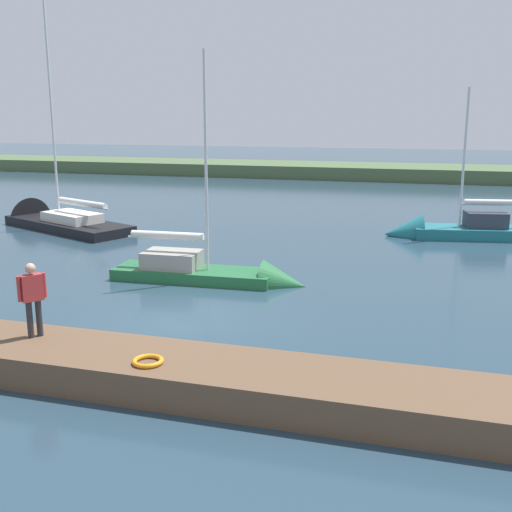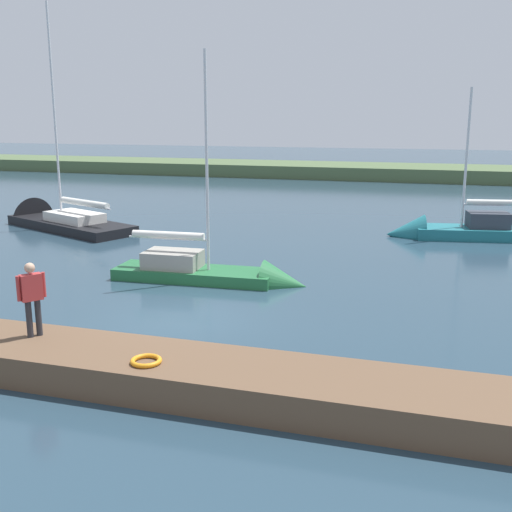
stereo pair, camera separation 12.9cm
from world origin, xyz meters
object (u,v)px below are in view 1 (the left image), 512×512
person_on_dock (32,294)px  life_ring_buoy (148,361)px  sailboat_inner_slip (218,278)px  sailboat_far_right (46,222)px  sailboat_outer_mooring (451,233)px

person_on_dock → life_ring_buoy: bearing=-156.5°
sailboat_inner_slip → life_ring_buoy: bearing=-82.2°
sailboat_far_right → sailboat_outer_mooring: bearing=-149.5°
life_ring_buoy → sailboat_outer_mooring: 20.83m
life_ring_buoy → sailboat_far_right: (14.55, -17.19, -0.58)m
life_ring_buoy → sailboat_inner_slip: sailboat_inner_slip is taller
sailboat_inner_slip → person_on_dock: (1.51, 8.32, 1.62)m
sailboat_outer_mooring → sailboat_inner_slip: (8.08, 10.81, -0.08)m
sailboat_inner_slip → sailboat_outer_mooring: bearing=50.2°
sailboat_far_right → life_ring_buoy: bearing=153.5°
sailboat_far_right → sailboat_inner_slip: bearing=170.8°
sailboat_far_right → sailboat_outer_mooring: 21.08m
sailboat_far_right → sailboat_outer_mooring: sailboat_far_right is taller
sailboat_inner_slip → person_on_dock: 8.61m
sailboat_outer_mooring → sailboat_inner_slip: 13.49m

